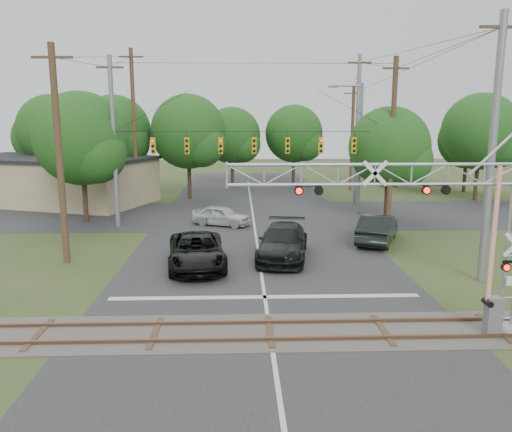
{
  "coord_description": "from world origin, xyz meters",
  "views": [
    {
      "loc": [
        -1.04,
        -14.31,
        7.33
      ],
      "look_at": [
        -0.3,
        7.5,
        3.1
      ],
      "focal_mm": 35.0,
      "sensor_mm": 36.0,
      "label": 1
    }
  ],
  "objects_px": {
    "crossing_gantry": "(429,218)",
    "sedan_silver": "(221,216)",
    "traffic_signal_span": "(267,144)",
    "streetlight": "(358,142)",
    "pickup_black": "(197,251)",
    "commercial_building": "(51,180)",
    "car_dark": "(283,242)"
  },
  "relations": [
    {
      "from": "traffic_signal_span",
      "to": "car_dark",
      "type": "xyz_separation_m",
      "value": [
        0.41,
        -8.47,
        -4.83
      ]
    },
    {
      "from": "sedan_silver",
      "to": "commercial_building",
      "type": "distance_m",
      "value": 18.74
    },
    {
      "from": "crossing_gantry",
      "to": "pickup_black",
      "type": "height_order",
      "value": "crossing_gantry"
    },
    {
      "from": "crossing_gantry",
      "to": "pickup_black",
      "type": "relative_size",
      "value": 1.7
    },
    {
      "from": "traffic_signal_span",
      "to": "streetlight",
      "type": "bearing_deg",
      "value": 30.93
    },
    {
      "from": "commercial_building",
      "to": "pickup_black",
      "type": "bearing_deg",
      "value": -35.42
    },
    {
      "from": "traffic_signal_span",
      "to": "streetlight",
      "type": "height_order",
      "value": "traffic_signal_span"
    },
    {
      "from": "crossing_gantry",
      "to": "car_dark",
      "type": "xyz_separation_m",
      "value": [
        -3.94,
        9.89,
        -3.26
      ]
    },
    {
      "from": "pickup_black",
      "to": "streetlight",
      "type": "relative_size",
      "value": 0.59
    },
    {
      "from": "traffic_signal_span",
      "to": "pickup_black",
      "type": "distance_m",
      "value": 11.81
    },
    {
      "from": "car_dark",
      "to": "crossing_gantry",
      "type": "bearing_deg",
      "value": -58.8
    },
    {
      "from": "crossing_gantry",
      "to": "sedan_silver",
      "type": "distance_m",
      "value": 20.22
    },
    {
      "from": "sedan_silver",
      "to": "streetlight",
      "type": "xyz_separation_m",
      "value": [
        10.46,
        4.27,
        4.92
      ]
    },
    {
      "from": "pickup_black",
      "to": "car_dark",
      "type": "distance_m",
      "value": 4.72
    },
    {
      "from": "crossing_gantry",
      "to": "commercial_building",
      "type": "bearing_deg",
      "value": 128.66
    },
    {
      "from": "traffic_signal_span",
      "to": "streetlight",
      "type": "distance_m",
      "value": 8.48
    },
    {
      "from": "sedan_silver",
      "to": "traffic_signal_span",
      "type": "bearing_deg",
      "value": -68.24
    },
    {
      "from": "streetlight",
      "to": "sedan_silver",
      "type": "bearing_deg",
      "value": -157.81
    },
    {
      "from": "car_dark",
      "to": "sedan_silver",
      "type": "bearing_deg",
      "value": 122.23
    },
    {
      "from": "crossing_gantry",
      "to": "pickup_black",
      "type": "bearing_deg",
      "value": 135.07
    },
    {
      "from": "traffic_signal_span",
      "to": "pickup_black",
      "type": "xyz_separation_m",
      "value": [
        -4.08,
        -9.95,
        -4.89
      ]
    },
    {
      "from": "sedan_silver",
      "to": "streetlight",
      "type": "relative_size",
      "value": 0.41
    },
    {
      "from": "car_dark",
      "to": "streetlight",
      "type": "bearing_deg",
      "value": 71.29
    },
    {
      "from": "car_dark",
      "to": "sedan_silver",
      "type": "xyz_separation_m",
      "value": [
        -3.59,
        8.56,
        -0.18
      ]
    },
    {
      "from": "crossing_gantry",
      "to": "commercial_building",
      "type": "xyz_separation_m",
      "value": [
        -23.07,
        28.84,
        -2.09
      ]
    },
    {
      "from": "crossing_gantry",
      "to": "commercial_building",
      "type": "relative_size",
      "value": 0.52
    },
    {
      "from": "crossing_gantry",
      "to": "commercial_building",
      "type": "distance_m",
      "value": 36.99
    },
    {
      "from": "crossing_gantry",
      "to": "traffic_signal_span",
      "type": "bearing_deg",
      "value": 103.33
    },
    {
      "from": "sedan_silver",
      "to": "commercial_building",
      "type": "bearing_deg",
      "value": 79.63
    },
    {
      "from": "car_dark",
      "to": "traffic_signal_span",
      "type": "bearing_deg",
      "value": 102.2
    },
    {
      "from": "sedan_silver",
      "to": "streetlight",
      "type": "height_order",
      "value": "streetlight"
    },
    {
      "from": "pickup_black",
      "to": "streetlight",
      "type": "height_order",
      "value": "streetlight"
    }
  ]
}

